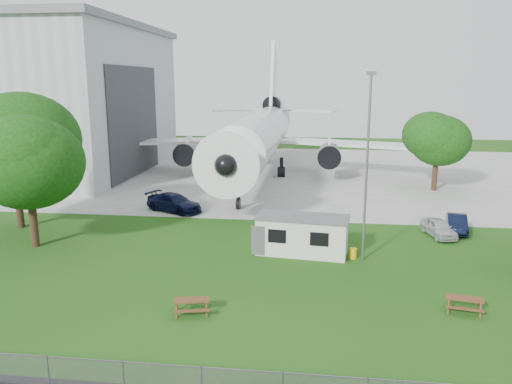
# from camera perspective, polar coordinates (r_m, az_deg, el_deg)

# --- Properties ---
(ground) EXTENTS (160.00, 160.00, 0.00)m
(ground) POSITION_cam_1_polar(r_m,az_deg,el_deg) (28.47, -3.83, -11.35)
(ground) COLOR #2D5D1B
(concrete_apron) EXTENTS (120.00, 46.00, 0.03)m
(concrete_apron) POSITION_cam_1_polar(r_m,az_deg,el_deg) (64.78, 2.40, 2.29)
(concrete_apron) COLOR #B7B7B2
(concrete_apron) RESTS_ON ground
(airliner) EXTENTS (46.36, 47.73, 17.69)m
(airliner) POSITION_cam_1_polar(r_m,az_deg,el_deg) (62.13, 0.43, 6.76)
(airliner) COLOR white
(airliner) RESTS_ON ground
(site_cabin) EXTENTS (6.89, 3.43, 2.62)m
(site_cabin) POSITION_cam_1_polar(r_m,az_deg,el_deg) (34.15, 5.33, -4.91)
(site_cabin) COLOR silver
(site_cabin) RESTS_ON ground
(picnic_west) EXTENTS (2.08, 1.85, 0.76)m
(picnic_west) POSITION_cam_1_polar(r_m,az_deg,el_deg) (26.26, -7.35, -13.59)
(picnic_west) COLOR brown
(picnic_west) RESTS_ON ground
(picnic_east) EXTENTS (2.06, 1.83, 0.76)m
(picnic_east) POSITION_cam_1_polar(r_m,az_deg,el_deg) (28.30, 22.59, -12.50)
(picnic_east) COLOR brown
(picnic_east) RESTS_ON ground
(lamp_mast) EXTENTS (0.16, 0.16, 12.00)m
(lamp_mast) POSITION_cam_1_polar(r_m,az_deg,el_deg) (32.40, 12.53, 2.43)
(lamp_mast) COLOR slate
(lamp_mast) RESTS_ON ground
(tree_west_big) EXTENTS (9.60, 9.60, 11.58)m
(tree_west_big) POSITION_cam_1_polar(r_m,az_deg,el_deg) (43.36, -26.07, 4.99)
(tree_west_big) COLOR #382619
(tree_west_big) RESTS_ON ground
(tree_west_small) EXTENTS (7.60, 7.60, 9.88)m
(tree_west_small) POSITION_cam_1_polar(r_m,az_deg,el_deg) (37.80, -24.66, 3.10)
(tree_west_small) COLOR #382619
(tree_west_small) RESTS_ON ground
(tree_far_apron) EXTENTS (6.79, 6.79, 8.79)m
(tree_far_apron) POSITION_cam_1_polar(r_m,az_deg,el_deg) (56.27, 20.03, 5.52)
(tree_far_apron) COLOR #382619
(tree_far_apron) RESTS_ON ground
(car_ne_hatch) EXTENTS (2.38, 4.14, 1.33)m
(car_ne_hatch) POSITION_cam_1_polar(r_m,az_deg,el_deg) (40.29, 20.16, -3.88)
(car_ne_hatch) COLOR #B8BAC0
(car_ne_hatch) RESTS_ON ground
(car_ne_sedan) EXTENTS (2.11, 4.27, 1.34)m
(car_ne_sedan) POSITION_cam_1_polar(r_m,az_deg,el_deg) (41.93, 21.96, -3.39)
(car_ne_sedan) COLOR black
(car_ne_sedan) RESTS_ON ground
(car_apron_van) EXTENTS (5.92, 4.47, 1.60)m
(car_apron_van) POSITION_cam_1_polar(r_m,az_deg,el_deg) (45.59, -9.35, -1.23)
(car_apron_van) COLOR black
(car_apron_van) RESTS_ON ground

